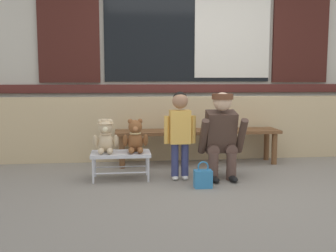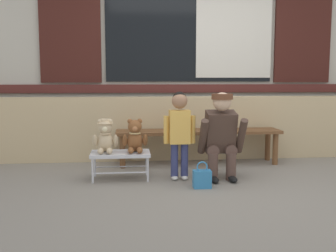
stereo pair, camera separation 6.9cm
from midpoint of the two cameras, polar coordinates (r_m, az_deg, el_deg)
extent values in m
plane|color=gray|center=(4.18, 7.36, -8.47)|extent=(60.00, 60.00, 0.00)
cube|color=tan|center=(5.47, 4.06, -0.24)|extent=(6.86, 0.25, 0.85)
cube|color=#B7B2A3|center=(5.99, 3.30, 13.92)|extent=(7.00, 0.20, 3.67)
cube|color=#56231E|center=(5.83, 3.43, 5.38)|extent=(6.44, 0.04, 0.12)
cube|color=black|center=(5.87, 3.48, 13.22)|extent=(2.40, 0.03, 1.40)
cube|color=silver|center=(5.99, 9.76, 13.00)|extent=(1.11, 0.02, 1.29)
cube|color=#3D1914|center=(5.83, -13.48, 13.08)|extent=(0.84, 0.05, 1.43)
cube|color=#3D1914|center=(6.34, 19.02, 12.38)|extent=(0.84, 0.05, 1.43)
cube|color=brown|center=(4.98, 5.07, -1.02)|extent=(2.10, 0.11, 0.04)
cube|color=brown|center=(5.11, 4.77, -0.80)|extent=(2.10, 0.11, 0.04)
cube|color=brown|center=(5.25, 4.49, -0.60)|extent=(2.10, 0.11, 0.04)
cylinder|color=brown|center=(4.93, -6.14, -3.71)|extent=(0.07, 0.07, 0.40)
cylinder|color=brown|center=(5.20, -6.12, -3.14)|extent=(0.07, 0.07, 0.40)
cylinder|color=brown|center=(5.28, 15.46, -3.21)|extent=(0.07, 0.07, 0.40)
cylinder|color=brown|center=(5.54, 14.41, -2.71)|extent=(0.07, 0.07, 0.40)
cube|color=silver|center=(4.38, -6.37, -3.96)|extent=(0.64, 0.36, 0.04)
cylinder|color=silver|center=(4.27, -10.28, -6.35)|extent=(0.02, 0.02, 0.26)
cylinder|color=silver|center=(4.57, -9.98, -5.49)|extent=(0.02, 0.02, 0.26)
cylinder|color=silver|center=(4.27, -2.44, -6.27)|extent=(0.02, 0.02, 0.26)
cylinder|color=silver|center=(4.56, -2.66, -5.41)|extent=(0.02, 0.02, 0.26)
cylinder|color=silver|center=(4.27, -6.36, -6.68)|extent=(0.58, 0.02, 0.02)
cylinder|color=silver|center=(4.56, -6.32, -5.80)|extent=(0.58, 0.02, 0.02)
ellipsoid|color=#CCB289|center=(4.38, -8.48, -2.29)|extent=(0.17, 0.14, 0.22)
sphere|color=#CCB289|center=(4.34, -8.53, -0.15)|extent=(0.15, 0.15, 0.15)
sphere|color=#FFEEBB|center=(4.29, -8.56, -0.39)|extent=(0.06, 0.06, 0.06)
sphere|color=#CCB289|center=(4.35, -9.23, 0.63)|extent=(0.06, 0.06, 0.06)
ellipsoid|color=#CCB289|center=(4.35, -9.95, -2.11)|extent=(0.06, 0.11, 0.16)
ellipsoid|color=#CCB289|center=(4.28, -9.16, -3.53)|extent=(0.06, 0.15, 0.06)
sphere|color=#CCB289|center=(4.35, -7.84, 0.64)|extent=(0.06, 0.06, 0.06)
ellipsoid|color=#CCB289|center=(4.34, -7.06, -2.08)|extent=(0.06, 0.11, 0.16)
ellipsoid|color=#CCB289|center=(4.28, -7.91, -3.52)|extent=(0.06, 0.15, 0.06)
torus|color=beige|center=(4.36, -8.51, -1.07)|extent=(0.13, 0.13, 0.02)
cylinder|color=beige|center=(4.34, -8.53, 0.40)|extent=(0.17, 0.17, 0.01)
cylinder|color=beige|center=(4.34, -8.54, 0.70)|extent=(0.10, 0.10, 0.04)
ellipsoid|color=brown|center=(4.37, -4.29, -2.24)|extent=(0.17, 0.14, 0.22)
sphere|color=brown|center=(4.34, -4.31, -0.10)|extent=(0.15, 0.15, 0.15)
sphere|color=#AE6E42|center=(4.29, -4.29, -0.34)|extent=(0.06, 0.06, 0.06)
sphere|color=brown|center=(4.34, -5.01, 0.68)|extent=(0.06, 0.06, 0.06)
ellipsoid|color=brown|center=(4.34, -5.73, -2.06)|extent=(0.06, 0.11, 0.16)
ellipsoid|color=brown|center=(4.27, -4.87, -3.49)|extent=(0.06, 0.15, 0.06)
sphere|color=brown|center=(4.35, -3.62, 0.69)|extent=(0.06, 0.06, 0.06)
ellipsoid|color=brown|center=(4.35, -2.83, -2.03)|extent=(0.06, 0.11, 0.16)
ellipsoid|color=brown|center=(4.27, -3.61, -3.47)|extent=(0.06, 0.15, 0.06)
torus|color=#D6B775|center=(4.35, -4.30, -1.02)|extent=(0.13, 0.13, 0.02)
cylinder|color=navy|center=(4.34, 1.38, -4.86)|extent=(0.08, 0.08, 0.36)
ellipsoid|color=silver|center=(4.36, 1.41, -7.42)|extent=(0.07, 0.12, 0.05)
cylinder|color=navy|center=(4.35, 2.83, -4.82)|extent=(0.08, 0.08, 0.36)
ellipsoid|color=silver|center=(4.38, 2.85, -7.38)|extent=(0.07, 0.12, 0.05)
cube|color=#EAB24C|center=(4.28, 2.13, -0.12)|extent=(0.22, 0.15, 0.36)
cylinder|color=#EAB24C|center=(4.27, 0.20, -0.55)|extent=(0.06, 0.06, 0.30)
cylinder|color=#EAB24C|center=(4.31, 4.03, -0.50)|extent=(0.06, 0.06, 0.30)
sphere|color=#9E7051|center=(4.26, 2.14, 3.62)|extent=(0.17, 0.17, 0.17)
sphere|color=black|center=(4.27, 2.12, 3.89)|extent=(0.16, 0.16, 0.16)
cylinder|color=brown|center=(4.35, 6.90, -5.82)|extent=(0.11, 0.11, 0.30)
cylinder|color=brown|center=(4.45, 6.54, -3.29)|extent=(0.13, 0.32, 0.13)
ellipsoid|color=black|center=(4.30, 7.11, -7.61)|extent=(0.09, 0.20, 0.06)
cylinder|color=brown|center=(4.40, 9.45, -5.72)|extent=(0.11, 0.11, 0.30)
cylinder|color=brown|center=(4.50, 9.03, -3.22)|extent=(0.13, 0.32, 0.13)
ellipsoid|color=black|center=(4.35, 9.70, -7.49)|extent=(0.09, 0.20, 0.06)
cube|color=#473328|center=(4.41, 7.92, -0.77)|extent=(0.32, 0.30, 0.47)
cylinder|color=#473328|center=(4.28, 5.49, -1.52)|extent=(0.08, 0.28, 0.40)
cylinder|color=#473328|center=(4.38, 10.90, -1.42)|extent=(0.08, 0.28, 0.40)
sphere|color=#DBB28E|center=(4.31, 8.21, 3.46)|extent=(0.20, 0.20, 0.20)
cylinder|color=brown|center=(4.31, 8.23, 4.19)|extent=(0.23, 0.23, 0.06)
cube|color=brown|center=(4.57, 9.95, -2.32)|extent=(0.10, 0.22, 0.16)
cube|color=teal|center=(4.07, 5.38, -7.56)|extent=(0.18, 0.11, 0.18)
torus|color=teal|center=(4.04, 5.40, -5.84)|extent=(0.11, 0.01, 0.11)
camera|label=1|loc=(0.03, -89.57, 0.05)|focal=42.62mm
camera|label=2|loc=(0.03, 90.43, -0.05)|focal=42.62mm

